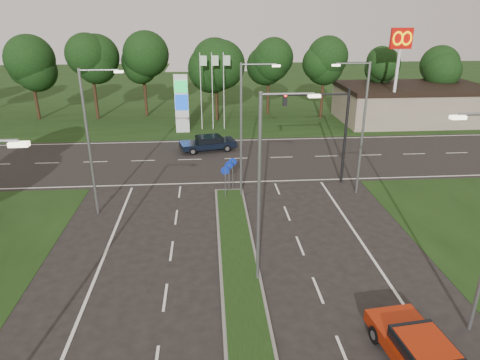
{
  "coord_description": "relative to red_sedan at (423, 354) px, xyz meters",
  "views": [
    {
      "loc": [
        -1.35,
        -11.12,
        12.08
      ],
      "look_at": [
        0.54,
        13.49,
        2.2
      ],
      "focal_mm": 32.0,
      "sensor_mm": 36.0,
      "label": 1
    }
  ],
  "objects": [
    {
      "name": "commercial_building",
      "position": [
        16.0,
        35.92,
        1.27
      ],
      "size": [
        16.0,
        9.0,
        4.0
      ],
      "primitive_type": "cube",
      "color": "gray",
      "rests_on": "ground"
    },
    {
      "name": "navy_sedan",
      "position": [
        -7.41,
        26.38,
        -0.0
      ],
      "size": [
        5.24,
        3.02,
        1.36
      ],
      "rotation": [
        0.0,
        0.0,
        1.78
      ],
      "color": "black",
      "rests_on": "ground"
    },
    {
      "name": "verge_far",
      "position": [
        -6.0,
        54.92,
        -0.73
      ],
      "size": [
        160.0,
        50.0,
        0.02
      ],
      "primitive_type": "cube",
      "color": "black",
      "rests_on": "ground"
    },
    {
      "name": "streetlight_median_near",
      "position": [
        -5.0,
        5.92,
        4.35
      ],
      "size": [
        2.53,
        0.22,
        9.0
      ],
      "color": "gray",
      "rests_on": "ground"
    },
    {
      "name": "streetlight_median_far",
      "position": [
        -5.0,
        15.92,
        4.35
      ],
      "size": [
        2.53,
        0.22,
        9.0
      ],
      "color": "gray",
      "rests_on": "ground"
    },
    {
      "name": "mcdonalds_sign",
      "position": [
        12.0,
        31.89,
        7.26
      ],
      "size": [
        2.2,
        0.47,
        10.4
      ],
      "color": "silver",
      "rests_on": "ground"
    },
    {
      "name": "streetlight_left_far",
      "position": [
        -14.3,
        13.92,
        4.35
      ],
      "size": [
        2.53,
        0.22,
        9.0
      ],
      "color": "gray",
      "rests_on": "ground"
    },
    {
      "name": "median_signs",
      "position": [
        -6.0,
        16.32,
        0.98
      ],
      "size": [
        1.16,
        1.76,
        2.38
      ],
      "color": "gray",
      "rests_on": "ground"
    },
    {
      "name": "cross_road",
      "position": [
        -6.0,
        23.92,
        -0.73
      ],
      "size": [
        160.0,
        12.0,
        0.02
      ],
      "primitive_type": "cube",
      "color": "black",
      "rests_on": "ground"
    },
    {
      "name": "red_sedan",
      "position": [
        0.0,
        0.0,
        0.0
      ],
      "size": [
        2.56,
        5.13,
        1.36
      ],
      "rotation": [
        0.0,
        0.0,
        0.11
      ],
      "color": "#9A2108",
      "rests_on": "ground"
    },
    {
      "name": "streetlight_right_far",
      "position": [
        2.8,
        15.92,
        4.35
      ],
      "size": [
        2.53,
        0.22,
        9.0
      ],
      "rotation": [
        0.0,
        0.0,
        3.14
      ],
      "color": "gray",
      "rests_on": "ground"
    },
    {
      "name": "traffic_signal",
      "position": [
        1.19,
        17.92,
        3.92
      ],
      "size": [
        5.1,
        0.42,
        7.0
      ],
      "color": "black",
      "rests_on": "ground"
    },
    {
      "name": "median_kerb",
      "position": [
        -6.0,
        3.92,
        -0.67
      ],
      "size": [
        2.0,
        26.0,
        0.12
      ],
      "primitive_type": "cube",
      "color": "slate",
      "rests_on": "ground"
    },
    {
      "name": "gas_pylon",
      "position": [
        -9.79,
        32.97,
        2.47
      ],
      "size": [
        5.8,
        1.26,
        8.0
      ],
      "color": "silver",
      "rests_on": "ground"
    },
    {
      "name": "treeline_far",
      "position": [
        -5.9,
        39.85,
        6.1
      ],
      "size": [
        6.0,
        6.0,
        9.9
      ],
      "color": "black",
      "rests_on": "ground"
    }
  ]
}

